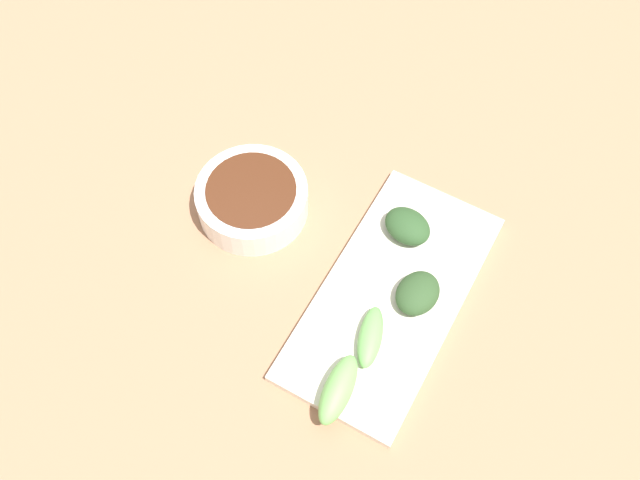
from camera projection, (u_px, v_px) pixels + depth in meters
The scene contains 7 objects.
tabletop at pixel (326, 255), 0.89m from camera, with size 2.10×2.10×0.02m, color #9D7051.
sauce_bowl at pixel (252, 198), 0.89m from camera, with size 0.14×0.14×0.05m.
serving_plate at pixel (391, 296), 0.84m from camera, with size 0.16×0.32×0.01m, color silver.
broccoli_leafy_0 at pixel (407, 226), 0.87m from camera, with size 0.06×0.05×0.03m, color #2A4A25.
broccoli_stalk_1 at pixel (370, 337), 0.80m from camera, with size 0.03×0.08×0.02m, color #67AC55.
broccoli_leafy_2 at pixel (418, 293), 0.82m from camera, with size 0.05×0.06×0.03m, color #2C4925.
broccoli_stalk_3 at pixel (338, 389), 0.76m from camera, with size 0.03×0.08×0.03m, color #70B65A.
Camera 1 is at (0.20, -0.37, 0.79)m, focal length 39.84 mm.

